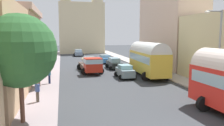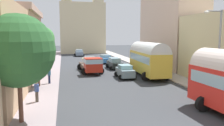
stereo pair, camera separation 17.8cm
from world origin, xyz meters
name	(u,v)px [view 1 (the left image)]	position (x,y,z in m)	size (l,w,h in m)	color
ground_plane	(98,67)	(0.00, 27.00, 0.00)	(154.00, 154.00, 0.00)	#36393D
sidewalk_left	(51,68)	(-7.25, 27.00, 0.07)	(2.50, 70.00, 0.14)	gray
sidewalk_right	(141,65)	(7.25, 27.00, 0.07)	(2.50, 70.00, 0.14)	#AAA19A
building_left_2	(11,43)	(-11.37, 20.31, 4.07)	(6.31, 11.93, 8.09)	tan
building_right_2	(169,27)	(10.95, 24.72, 6.36)	(5.40, 13.77, 12.64)	beige
distant_church	(82,24)	(0.00, 55.82, 8.18)	(12.34, 6.18, 22.90)	beige
parked_bus_1	(148,58)	(4.60, 17.63, 2.32)	(3.53, 8.65, 4.19)	gold
cargo_truck_0	(91,64)	(-1.93, 21.62, 1.14)	(3.20, 7.51, 2.18)	#B32616
car_0	(89,63)	(-1.50, 26.34, 0.84)	(2.45, 4.32, 1.68)	black
car_1	(78,53)	(-1.72, 46.54, 0.82)	(2.40, 4.23, 1.63)	gray
car_2	(125,71)	(1.56, 17.24, 0.79)	(2.17, 3.66, 1.57)	slate
car_3	(114,63)	(2.01, 24.65, 0.82)	(2.21, 4.33, 1.65)	black
car_4	(105,59)	(1.91, 31.50, 0.77)	(2.52, 3.79, 1.54)	#4487CF
pedestrian_0	(37,91)	(-7.47, 9.03, 0.95)	(0.46, 0.46, 1.67)	#484037
pedestrian_1	(48,61)	(-7.80, 27.71, 1.03)	(0.50, 0.50, 1.80)	#7D6B60
pedestrian_2	(49,75)	(-6.94, 15.35, 1.06)	(0.43, 0.43, 1.84)	#1C2543
streetlamp_near	(218,47)	(6.31, 7.52, 4.10)	(1.58, 0.28, 6.96)	gray
roadside_tree_0	(19,51)	(-7.90, 5.19, 4.17)	(4.05, 4.05, 6.20)	brown
roadside_tree_1	(37,45)	(-7.90, 14.29, 4.12)	(3.34, 3.34, 5.81)	brown
roadside_tree_2	(42,39)	(-7.90, 20.41, 4.57)	(2.89, 2.89, 6.08)	brown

